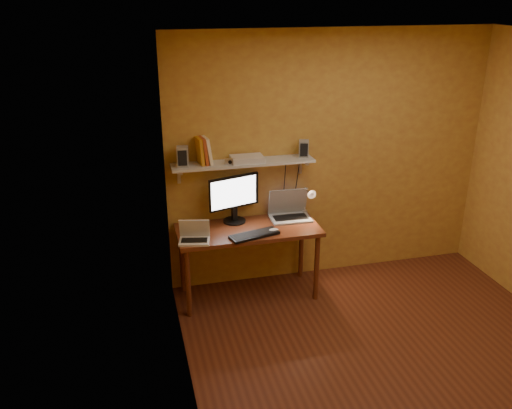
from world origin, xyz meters
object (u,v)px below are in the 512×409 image
object	(u,v)px
desk	(248,236)
mouse	(273,230)
desk_lamp	(309,198)
router	(247,159)
keyboard	(254,235)
monitor	(234,196)
laptop	(289,210)
shelf_camera	(230,162)
wall_shelf	(243,163)
netbook	(194,235)
speaker_left	(183,156)
speaker_right	(304,149)

from	to	relation	value
desk	mouse	xyz separation A→B (m)	(0.21, -0.15, 0.10)
desk	desk_lamp	distance (m)	0.73
router	keyboard	bearing A→B (deg)	-93.43
keyboard	monitor	bearing A→B (deg)	92.02
laptop	router	size ratio (longest dim) A/B	1.29
laptop	shelf_camera	world-z (taller)	shelf_camera
desk	mouse	size ratio (longest dim) A/B	13.50
wall_shelf	keyboard	size ratio (longest dim) A/B	2.93
desk	wall_shelf	size ratio (longest dim) A/B	1.00
wall_shelf	router	distance (m)	0.06
keyboard	laptop	bearing A→B (deg)	23.57
wall_shelf	shelf_camera	distance (m)	0.16
monitor	netbook	bearing A→B (deg)	-158.68
laptop	netbook	bearing A→B (deg)	-161.26
laptop	mouse	distance (m)	0.41
router	speaker_left	bearing A→B (deg)	179.72
speaker_right	speaker_left	bearing A→B (deg)	-162.84
wall_shelf	router	bearing A→B (deg)	-9.74
monitor	desk_lamp	xyz separation A→B (m)	(0.76, -0.06, -0.06)
laptop	speaker_right	xyz separation A→B (m)	(0.15, 0.04, 0.63)
desk	mouse	bearing A→B (deg)	-35.27
mouse	speaker_right	size ratio (longest dim) A/B	0.61
mouse	router	xyz separation A→B (m)	(-0.18, 0.34, 0.63)
netbook	speaker_left	world-z (taller)	speaker_left
wall_shelf	mouse	bearing A→B (deg)	-58.30
mouse	router	distance (m)	0.74
keyboard	router	distance (m)	0.74
monitor	netbook	distance (m)	0.61
netbook	speaker_left	bearing A→B (deg)	107.92
speaker_right	router	distance (m)	0.58
desk	router	world-z (taller)	router
monitor	laptop	world-z (taller)	monitor
netbook	keyboard	size ratio (longest dim) A/B	0.66
netbook	mouse	size ratio (longest dim) A/B	3.06
monitor	speaker_left	distance (m)	0.66
wall_shelf	speaker_left	world-z (taller)	speaker_left
desk_lamp	router	bearing A→B (deg)	174.35
speaker_right	router	size ratio (longest dim) A/B	0.54
wall_shelf	desk_lamp	size ratio (longest dim) A/B	3.73
laptop	netbook	xyz separation A→B (m)	(-1.02, -0.32, -0.02)
shelf_camera	keyboard	bearing A→B (deg)	-63.84
monitor	keyboard	size ratio (longest dim) A/B	1.09
speaker_left	router	bearing A→B (deg)	8.69
wall_shelf	netbook	bearing A→B (deg)	-147.52
desk	speaker_right	bearing A→B (deg)	18.13
desk	speaker_right	distance (m)	1.03
wall_shelf	speaker_left	size ratio (longest dim) A/B	7.40
mouse	keyboard	bearing A→B (deg)	175.98
speaker_right	wall_shelf	bearing A→B (deg)	-162.62
desk_lamp	desk	bearing A→B (deg)	-169.19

